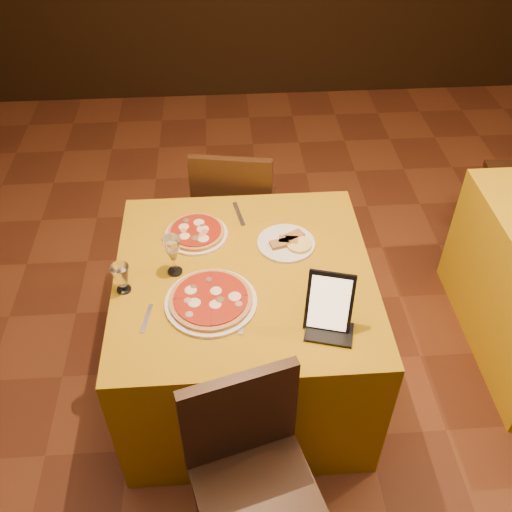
{
  "coord_description": "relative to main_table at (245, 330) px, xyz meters",
  "views": [
    {
      "loc": [
        -0.25,
        -1.37,
        2.44
      ],
      "look_at": [
        -0.13,
        0.35,
        0.86
      ],
      "focal_mm": 40.0,
      "sensor_mm": 36.0,
      "label": 1
    }
  ],
  "objects": [
    {
      "name": "fork_near",
      "position": [
        -0.39,
        -0.23,
        0.38
      ],
      "size": [
        0.04,
        0.15,
        0.01
      ],
      "primitive_type": "cube",
      "rotation": [
        0.0,
        0.0,
        1.4
      ],
      "color": "silver",
      "rests_on": "main_table"
    },
    {
      "name": "cutlet_dish",
      "position": [
        0.2,
        0.17,
        0.39
      ],
      "size": [
        0.26,
        0.26,
        0.03
      ],
      "rotation": [
        0.0,
        0.0,
        -0.28
      ],
      "color": "white",
      "rests_on": "main_table"
    },
    {
      "name": "wine_glass",
      "position": [
        -0.29,
        0.02,
        0.47
      ],
      "size": [
        0.09,
        0.09,
        0.19
      ],
      "primitive_type": null,
      "rotation": [
        0.0,
        0.0,
        0.28
      ],
      "color": "#DEDC7E",
      "rests_on": "main_table"
    },
    {
      "name": "water_glass",
      "position": [
        -0.5,
        -0.07,
        0.44
      ],
      "size": [
        0.1,
        0.1,
        0.13
      ],
      "primitive_type": null,
      "rotation": [
        0.0,
        0.0,
        -0.35
      ],
      "color": "silver",
      "rests_on": "main_table"
    },
    {
      "name": "floor",
      "position": [
        0.18,
        -0.37,
        -0.38
      ],
      "size": [
        6.0,
        7.0,
        0.01
      ],
      "primitive_type": "cube",
      "color": "#5E2D19",
      "rests_on": "ground"
    },
    {
      "name": "tablet",
      "position": [
        0.31,
        -0.31,
        0.49
      ],
      "size": [
        0.2,
        0.14,
        0.23
      ],
      "primitive_type": "cube",
      "rotation": [
        -0.35,
        0.0,
        -0.27
      ],
      "color": "black",
      "rests_on": "main_table"
    },
    {
      "name": "pizza_near",
      "position": [
        -0.14,
        -0.17,
        0.39
      ],
      "size": [
        0.37,
        0.37,
        0.03
      ],
      "rotation": [
        0.0,
        0.0,
        0.15
      ],
      "color": "white",
      "rests_on": "main_table"
    },
    {
      "name": "fork_far",
      "position": [
        -0.0,
        0.4,
        0.38
      ],
      "size": [
        0.05,
        0.18,
        0.01
      ],
      "primitive_type": "cube",
      "rotation": [
        0.0,
        0.0,
        1.76
      ],
      "color": "#B1B0B7",
      "rests_on": "main_table"
    },
    {
      "name": "main_table",
      "position": [
        0.0,
        0.0,
        0.0
      ],
      "size": [
        1.1,
        1.1,
        0.75
      ],
      "primitive_type": "cube",
      "color": "#B0830B",
      "rests_on": "floor"
    },
    {
      "name": "knife",
      "position": [
        -0.02,
        -0.22,
        0.38
      ],
      "size": [
        0.04,
        0.25,
        0.01
      ],
      "primitive_type": "cube",
      "rotation": [
        0.0,
        0.0,
        1.49
      ],
      "color": "silver",
      "rests_on": "main_table"
    },
    {
      "name": "pizza_far",
      "position": [
        -0.2,
        0.26,
        0.39
      ],
      "size": [
        0.29,
        0.29,
        0.03
      ],
      "rotation": [
        0.0,
        0.0,
        0.06
      ],
      "color": "white",
      "rests_on": "main_table"
    },
    {
      "name": "chair_main_near",
      "position": [
        0.0,
        -0.83,
        0.08
      ],
      "size": [
        0.57,
        0.57,
        0.91
      ],
      "primitive_type": null,
      "rotation": [
        0.0,
        0.0,
        0.27
      ],
      "color": "black",
      "rests_on": "floor"
    },
    {
      "name": "chair_main_far",
      "position": [
        0.0,
        0.83,
        0.08
      ],
      "size": [
        0.52,
        0.52,
        0.91
      ],
      "primitive_type": null,
      "rotation": [
        0.0,
        0.0,
        2.97
      ],
      "color": "black",
      "rests_on": "floor"
    }
  ]
}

